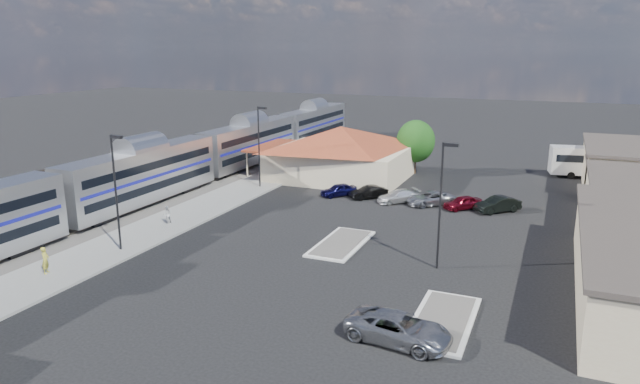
% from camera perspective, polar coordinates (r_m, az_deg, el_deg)
% --- Properties ---
extents(ground, '(280.00, 280.00, 0.00)m').
position_cam_1_polar(ground, '(45.13, -3.55, -5.38)').
color(ground, black).
rests_on(ground, ground).
extents(railbed, '(16.00, 100.00, 0.12)m').
position_cam_1_polar(railbed, '(62.84, -17.60, -0.30)').
color(railbed, '#4C4944').
rests_on(railbed, ground).
extents(platform, '(5.50, 92.00, 0.18)m').
position_cam_1_polar(platform, '(55.93, -11.86, -1.67)').
color(platform, gray).
rests_on(platform, ground).
extents(passenger_train, '(3.00, 104.00, 5.55)m').
position_cam_1_polar(passenger_train, '(58.29, -17.27, 1.46)').
color(passenger_train, silver).
rests_on(passenger_train, ground).
extents(freight_cars, '(2.80, 46.00, 4.00)m').
position_cam_1_polar(freight_cars, '(60.31, -23.52, 0.40)').
color(freight_cars, black).
rests_on(freight_cars, ground).
extents(station_depot, '(18.35, 12.24, 6.20)m').
position_cam_1_polar(station_depot, '(67.41, 2.03, 4.00)').
color(station_depot, beige).
rests_on(station_depot, ground).
extents(traffic_island_south, '(3.30, 7.50, 0.21)m').
position_cam_1_polar(traffic_island_south, '(45.30, 2.13, -5.15)').
color(traffic_island_south, silver).
rests_on(traffic_island_south, ground).
extents(traffic_island_north, '(3.30, 7.50, 0.21)m').
position_cam_1_polar(traffic_island_north, '(33.93, 12.18, -12.43)').
color(traffic_island_north, silver).
rests_on(traffic_island_north, ground).
extents(lamp_plat_s, '(1.08, 0.25, 9.00)m').
position_cam_1_polar(lamp_plat_s, '(44.93, -19.73, 0.80)').
color(lamp_plat_s, black).
rests_on(lamp_plat_s, ground).
extents(lamp_plat_n, '(1.08, 0.25, 9.00)m').
position_cam_1_polar(lamp_plat_n, '(62.52, -6.07, 5.16)').
color(lamp_plat_n, black).
rests_on(lamp_plat_n, ground).
extents(lamp_lot, '(1.08, 0.25, 9.00)m').
position_cam_1_polar(lamp_lot, '(39.84, 12.11, -0.33)').
color(lamp_lot, black).
rests_on(lamp_lot, ground).
extents(tree_depot, '(4.71, 4.71, 6.63)m').
position_cam_1_polar(tree_depot, '(70.73, 9.54, 5.03)').
color(tree_depot, '#382314').
rests_on(tree_depot, ground).
extents(suv, '(5.97, 3.30, 1.58)m').
position_cam_1_polar(suv, '(31.15, 7.87, -13.36)').
color(suv, '#999BA1').
rests_on(suv, ground).
extents(coach_bus, '(11.74, 4.50, 3.68)m').
position_cam_1_polar(coach_bus, '(75.27, 26.34, 2.81)').
color(coach_bus, white).
rests_on(coach_bus, ground).
extents(person_a, '(0.69, 0.81, 1.88)m').
position_cam_1_polar(person_a, '(43.24, -25.78, -6.16)').
color(person_a, gold).
rests_on(person_a, platform).
extents(person_b, '(0.78, 0.89, 1.56)m').
position_cam_1_polar(person_b, '(51.61, -15.07, -2.20)').
color(person_b, silver).
rests_on(person_b, platform).
extents(parked_car_a, '(3.76, 3.91, 1.32)m').
position_cam_1_polar(parked_car_a, '(59.66, 1.88, 0.21)').
color(parked_car_a, '#0D0B3A').
rests_on(parked_car_a, ground).
extents(parked_car_b, '(3.82, 3.70, 1.30)m').
position_cam_1_polar(parked_car_b, '(58.91, 4.89, -0.03)').
color(parked_car_b, black).
rests_on(parked_car_b, ground).
extents(parked_car_c, '(4.41, 4.35, 1.28)m').
position_cam_1_polar(parked_car_c, '(57.75, 7.81, -0.42)').
color(parked_car_c, silver).
rests_on(parked_car_c, ground).
extents(parked_car_d, '(5.10, 4.92, 1.35)m').
position_cam_1_polar(parked_car_d, '(57.32, 10.97, -0.63)').
color(parked_car_d, gray).
rests_on(parked_car_d, ground).
extents(parked_car_e, '(3.80, 3.81, 1.31)m').
position_cam_1_polar(parked_car_e, '(56.50, 14.08, -1.04)').
color(parked_car_e, maroon).
rests_on(parked_car_e, ground).
extents(parked_car_f, '(4.31, 4.24, 1.48)m').
position_cam_1_polar(parked_car_f, '(56.41, 17.33, -1.20)').
color(parked_car_f, black).
rests_on(parked_car_f, ground).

